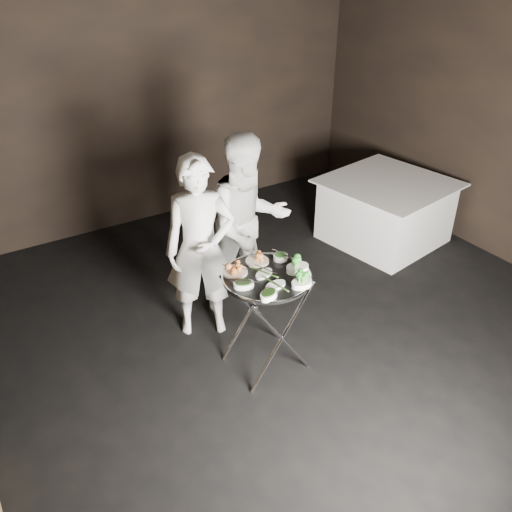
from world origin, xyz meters
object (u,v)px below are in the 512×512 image
dining_table (385,211)px  waiter_right (248,225)px  serving_tray (267,277)px  tray_stand (266,317)px  waiter_left (200,249)px

dining_table → waiter_right: bearing=-173.1°
serving_tray → waiter_right: (0.34, 0.81, -0.01)m
serving_tray → waiter_right: size_ratio=0.41×
waiter_right → dining_table: waiter_right is taller
tray_stand → waiter_right: bearing=67.5°
waiter_left → tray_stand: bearing=-50.4°
waiter_left → serving_tray: bearing=-50.4°
waiter_right → dining_table: size_ratio=1.33×
tray_stand → serving_tray: (0.00, 0.00, 0.37)m
serving_tray → waiter_left: 0.72m
waiter_right → dining_table: bearing=13.8°
tray_stand → serving_tray: serving_tray is taller
serving_tray → dining_table: serving_tray is taller
waiter_left → waiter_right: bearing=36.0°
tray_stand → dining_table: size_ratio=0.67×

